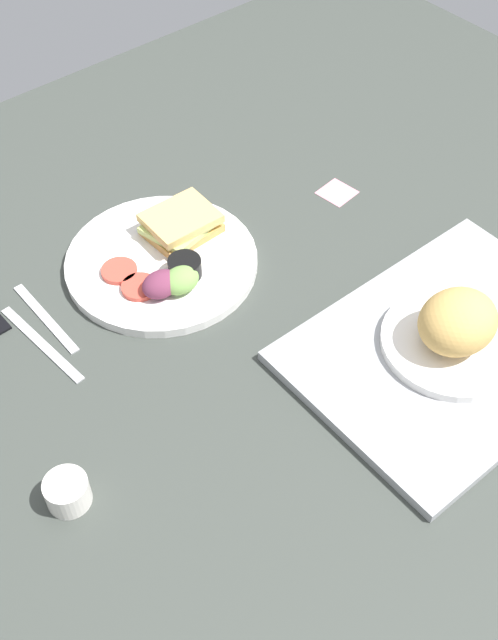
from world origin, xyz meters
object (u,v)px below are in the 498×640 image
(fork, at_px, (45,317))
(knife, at_px, (41,343))
(sticky_note, at_px, (337,192))
(bread_plate_near, at_px, (455,329))
(espresso_cup, at_px, (67,492))
(serving_tray, at_px, (451,348))
(plate_with_salad, at_px, (166,258))

(fork, height_order, knife, same)
(sticky_note, bearing_deg, knife, -2.95)
(sticky_note, bearing_deg, bread_plate_near, 70.62)
(bread_plate_near, bearing_deg, knife, -41.51)
(fork, bearing_deg, espresso_cup, -24.67)
(bread_plate_near, bearing_deg, serving_tray, -172.37)
(plate_with_salad, bearing_deg, bread_plate_near, 116.79)
(serving_tray, height_order, espresso_cup, espresso_cup)
(bread_plate_near, height_order, fork, bread_plate_near)
(sticky_note, bearing_deg, plate_with_salad, -7.75)
(serving_tray, relative_size, plate_with_salad, 1.48)
(serving_tray, height_order, knife, serving_tray)
(espresso_cup, relative_size, sticky_note, 1.00)
(espresso_cup, bearing_deg, plate_with_salad, -142.37)
(serving_tray, height_order, fork, serving_tray)
(knife, bearing_deg, fork, 138.29)
(espresso_cup, bearing_deg, serving_tray, 165.01)
(bread_plate_near, distance_m, plate_with_salad, 0.46)
(plate_with_salad, distance_m, espresso_cup, 0.43)
(fork, relative_size, knife, 0.89)
(bread_plate_near, xyz_separation_m, sticky_note, (-0.13, -0.36, -0.05))
(serving_tray, bearing_deg, sticky_note, -108.69)
(plate_with_salad, relative_size, sticky_note, 5.43)
(knife, distance_m, sticky_note, 0.57)
(serving_tray, relative_size, fork, 2.65)
(plate_with_salad, bearing_deg, espresso_cup, 37.63)
(serving_tray, bearing_deg, fork, -45.90)
(bread_plate_near, xyz_separation_m, fork, (0.41, -0.43, -0.05))
(bread_plate_near, xyz_separation_m, espresso_cup, (0.54, -0.15, -0.03))
(serving_tray, xyz_separation_m, knife, (0.45, -0.39, -0.01))
(serving_tray, height_order, plate_with_salad, plate_with_salad)
(serving_tray, distance_m, sticky_note, 0.38)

